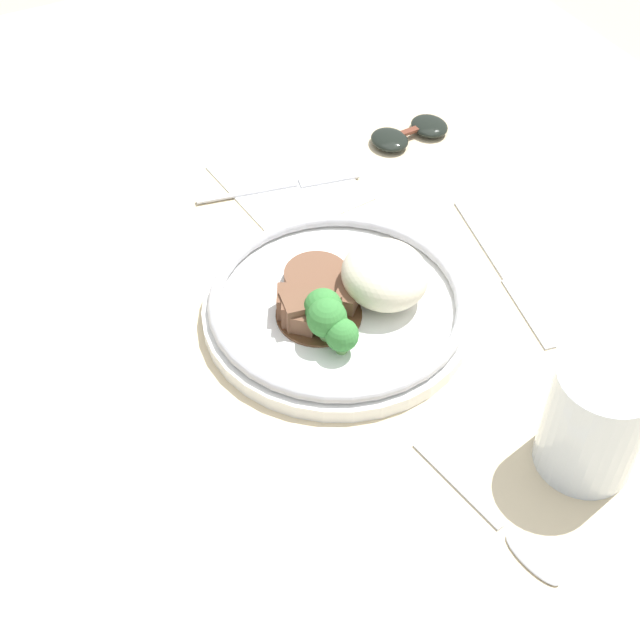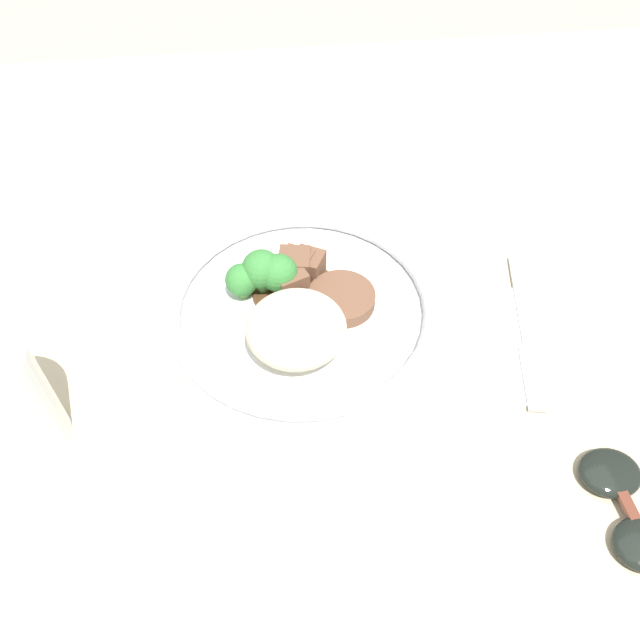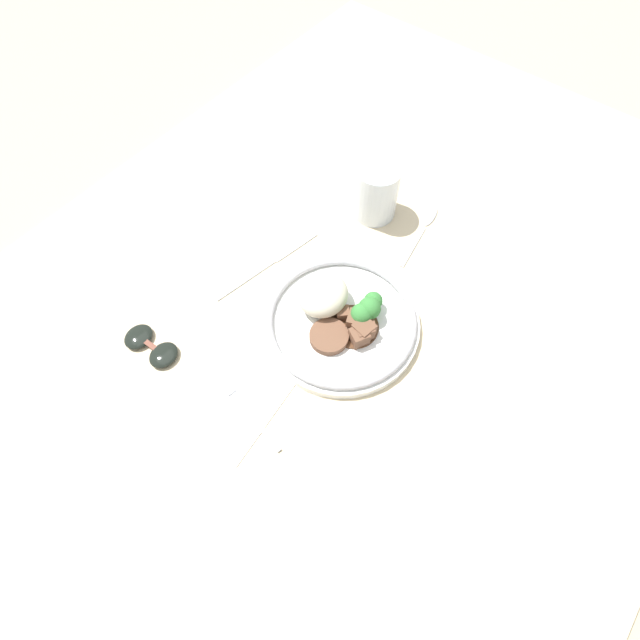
# 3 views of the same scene
# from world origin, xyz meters

# --- Properties ---
(ground_plane) EXTENTS (8.00, 8.00, 0.00)m
(ground_plane) POSITION_xyz_m (0.00, 0.00, 0.00)
(ground_plane) COLOR tan
(dining_table) EXTENTS (1.58, 1.12, 0.05)m
(dining_table) POSITION_xyz_m (0.00, 0.00, 0.02)
(dining_table) COLOR beige
(dining_table) RESTS_ON ground
(napkin) EXTENTS (0.17, 0.15, 0.00)m
(napkin) POSITION_xyz_m (-0.24, 0.03, 0.05)
(napkin) COLOR white
(napkin) RESTS_ON dining_table
(plate) EXTENTS (0.26, 0.26, 0.07)m
(plate) POSITION_xyz_m (-0.03, -0.02, 0.07)
(plate) COLOR white
(plate) RESTS_ON dining_table
(fork) EXTENTS (0.05, 0.18, 0.00)m
(fork) POSITION_xyz_m (-0.24, 0.03, 0.05)
(fork) COLOR #B7B7BC
(fork) RESTS_ON napkin
(knife) EXTENTS (0.22, 0.05, 0.00)m
(knife) POSITION_xyz_m (-0.01, 0.16, 0.05)
(knife) COLOR #B7B7BC
(knife) RESTS_ON dining_table
(spoon) EXTENTS (0.16, 0.04, 0.01)m
(spoon) POSITION_xyz_m (0.24, -0.01, 0.05)
(spoon) COLOR #B7B7BC
(spoon) RESTS_ON dining_table
(sunglasses) EXTENTS (0.05, 0.10, 0.01)m
(sunglasses) POSITION_xyz_m (-0.26, 0.20, 0.05)
(sunglasses) COLOR black
(sunglasses) RESTS_ON dining_table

